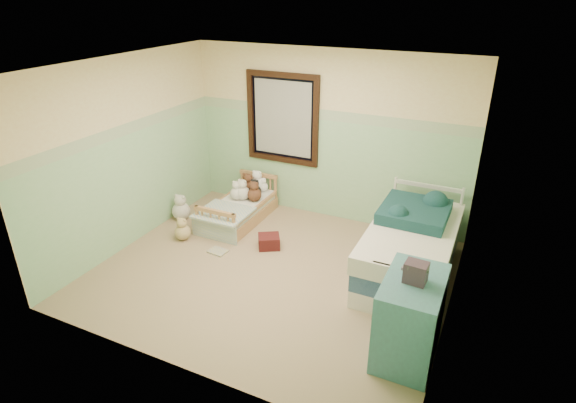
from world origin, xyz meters
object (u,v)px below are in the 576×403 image
at_px(red_pillow, 269,242).
at_px(floor_book, 218,251).
at_px(toddler_bed_frame, 239,215).
at_px(plush_floor_cream, 181,211).
at_px(dresser, 410,318).
at_px(twin_bed_frame, 408,267).
at_px(plush_floor_tan, 183,232).

xyz_separation_m(red_pillow, floor_book, (-0.56, -0.41, -0.08)).
height_order(toddler_bed_frame, plush_floor_cream, plush_floor_cream).
relative_size(dresser, floor_book, 3.51).
height_order(toddler_bed_frame, red_pillow, red_pillow).
distance_m(toddler_bed_frame, twin_bed_frame, 2.67).
bearing_deg(toddler_bed_frame, red_pillow, -34.11).
xyz_separation_m(plush_floor_cream, dresser, (3.73, -1.40, 0.28)).
relative_size(twin_bed_frame, dresser, 2.20).
bearing_deg(floor_book, red_pillow, 41.90).
bearing_deg(dresser, red_pillow, 150.14).
xyz_separation_m(twin_bed_frame, dresser, (0.28, -1.36, 0.31)).
bearing_deg(plush_floor_tan, plush_floor_cream, 128.67).
bearing_deg(red_pillow, plush_floor_cream, 173.64).
xyz_separation_m(toddler_bed_frame, plush_floor_tan, (-0.41, -0.85, 0.03)).
height_order(plush_floor_cream, plush_floor_tan, plush_floor_cream).
bearing_deg(plush_floor_tan, dresser, -15.19).
height_order(plush_floor_cream, floor_book, plush_floor_cream).
bearing_deg(plush_floor_cream, red_pillow, -6.36).
distance_m(plush_floor_tan, floor_book, 0.65).
relative_size(plush_floor_tan, twin_bed_frame, 0.12).
relative_size(twin_bed_frame, red_pillow, 6.56).
height_order(twin_bed_frame, dresser, dresser).
bearing_deg(plush_floor_cream, floor_book, -29.61).
bearing_deg(dresser, plush_floor_tan, 164.81).
distance_m(plush_floor_cream, plush_floor_tan, 0.64).
height_order(plush_floor_cream, twin_bed_frame, plush_floor_cream).
bearing_deg(red_pillow, dresser, -29.86).
bearing_deg(red_pillow, plush_floor_tan, -164.97).
distance_m(plush_floor_cream, red_pillow, 1.60).
bearing_deg(floor_book, plush_floor_tan, 177.93).
bearing_deg(floor_book, toddler_bed_frame, 109.28).
distance_m(toddler_bed_frame, dresser, 3.42).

